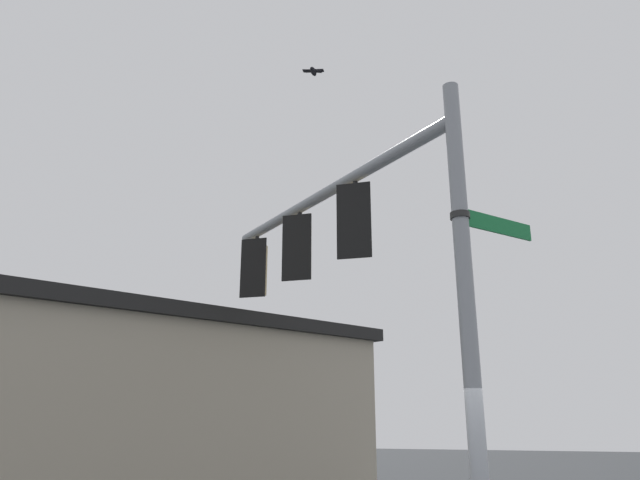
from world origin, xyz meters
name	(u,v)px	position (x,y,z in m)	size (l,w,h in m)	color
signal_pole	(468,326)	(0.00, 0.00, 3.21)	(0.21, 0.21, 6.42)	gray
mast_arm	(324,194)	(-2.32, 2.07, 5.91)	(0.19, 0.19, 6.21)	gray
traffic_light_nearest_pole	(356,223)	(-1.62, 1.47, 5.11)	(0.54, 0.49, 1.31)	black
traffic_light_mid_inner	(300,249)	(-2.93, 2.63, 5.11)	(0.54, 0.49, 1.31)	black
traffic_light_mid_outer	(257,269)	(-4.23, 3.79, 5.11)	(0.54, 0.49, 1.31)	black
street_name_sign	(486,222)	(0.30, 0.34, 4.58)	(1.01, 1.12, 0.22)	#147238
bird_flying	(313,71)	(-2.29, 1.28, 7.86)	(0.37, 0.26, 0.09)	black
storefront_building	(104,417)	(-8.77, 5.62, 2.21)	(12.95, 13.56, 4.39)	#A89E89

